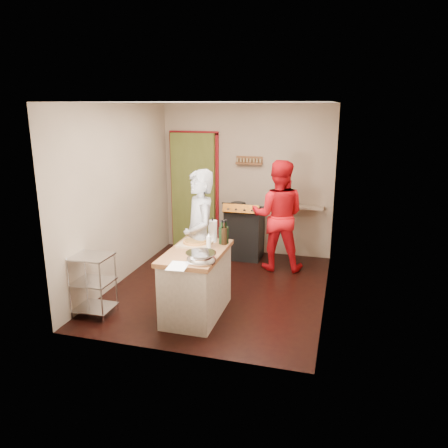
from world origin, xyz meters
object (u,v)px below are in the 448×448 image
(island, at_px, (197,281))
(person_red, at_px, (278,216))
(person_stripe, at_px, (200,238))
(stove, at_px, (244,232))
(wire_shelving, at_px, (93,282))

(island, distance_m, person_red, 2.06)
(island, relative_size, person_stripe, 0.71)
(island, height_order, person_stripe, person_stripe)
(stove, bearing_deg, island, -92.08)
(stove, bearing_deg, person_red, -30.74)
(stove, xyz_separation_m, wire_shelving, (-1.33, -2.62, -0.01))
(person_stripe, bearing_deg, stove, 140.76)
(wire_shelving, xyz_separation_m, island, (1.25, 0.36, 0.02))
(stove, bearing_deg, wire_shelving, -116.85)
(island, bearing_deg, person_stripe, 102.07)
(island, relative_size, person_red, 0.73)
(stove, distance_m, person_red, 0.85)
(stove, relative_size, person_red, 0.57)
(stove, xyz_separation_m, island, (-0.08, -2.27, 0.00))
(stove, xyz_separation_m, person_red, (0.63, -0.37, 0.43))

